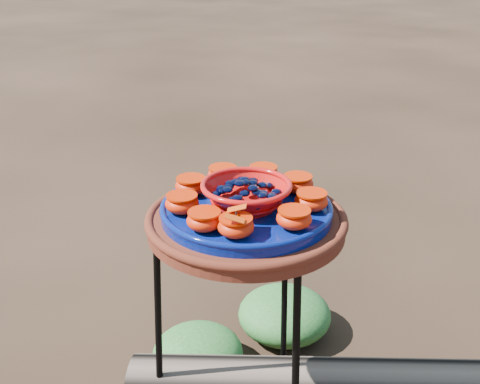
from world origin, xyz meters
The scene contains 17 objects.
plant_stand centered at (0.00, 0.00, 0.35)m, with size 0.44×0.44×0.70m, color black, non-canonical shape.
terracotta_saucer centered at (0.00, 0.00, 0.72)m, with size 0.42×0.42×0.03m, color #4C1D12.
cobalt_plate centered at (0.00, 0.00, 0.75)m, with size 0.36×0.36×0.02m, color #000253.
red_bowl centered at (0.00, 0.00, 0.78)m, with size 0.18×0.18×0.05m, color red, non-canonical shape.
glass_gems centered at (0.00, 0.00, 0.82)m, with size 0.14×0.14×0.02m, color black, non-canonical shape.
orange_half_0 centered at (0.05, -0.13, 0.78)m, with size 0.07×0.07×0.04m, color red.
orange_half_1 centered at (0.13, -0.04, 0.78)m, with size 0.07×0.07×0.04m, color red.
orange_half_2 centered at (0.13, 0.05, 0.78)m, with size 0.07×0.07×0.04m, color red.
orange_half_3 centered at (0.06, 0.12, 0.78)m, with size 0.07×0.07×0.04m, color red.
orange_half_4 centered at (-0.03, 0.13, 0.78)m, with size 0.07×0.07×0.04m, color red.
orange_half_5 centered at (-0.11, 0.08, 0.78)m, with size 0.07×0.07×0.04m, color red.
orange_half_6 centered at (-0.14, -0.01, 0.78)m, with size 0.07×0.07×0.04m, color red.
orange_half_7 centered at (-0.10, -0.09, 0.78)m, with size 0.07×0.07×0.04m, color red.
orange_half_8 centered at (-0.02, -0.14, 0.78)m, with size 0.07×0.07×0.04m, color red.
butterfly centered at (0.05, -0.13, 0.80)m, with size 0.08×0.05×0.01m, color #D43E09, non-canonical shape.
foliage_left centered at (-0.32, 0.25, 0.07)m, with size 0.29×0.29×0.14m, color #1B501F.
foliage_back centered at (-0.17, 0.57, 0.08)m, with size 0.32×0.32×0.16m, color #1B501F.
Camera 1 is at (0.57, -1.00, 1.30)m, focal length 45.00 mm.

